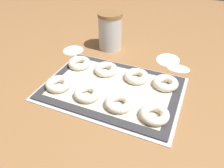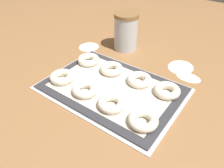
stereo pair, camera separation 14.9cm
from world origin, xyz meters
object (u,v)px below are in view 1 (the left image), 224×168
(flour_canister, at_px, (110,31))
(bagel_front_far_left, at_px, (58,84))
(bagel_back_far_right, at_px, (166,83))
(bagel_back_far_left, at_px, (79,63))
(bagel_front_far_right, at_px, (154,114))
(bagel_back_mid_left, at_px, (106,69))
(baking_tray, at_px, (112,89))
(bagel_front_mid_right, at_px, (119,103))
(bagel_front_mid_left, at_px, (87,93))
(bagel_back_mid_right, at_px, (136,76))

(flour_canister, bearing_deg, bagel_front_far_left, -96.49)
(bagel_front_far_left, distance_m, bagel_back_far_right, 0.41)
(bagel_back_far_left, bearing_deg, bagel_front_far_right, -25.00)
(bagel_front_far_right, xyz_separation_m, bagel_back_mid_left, (-0.25, 0.18, 0.00))
(baking_tray, xyz_separation_m, bagel_front_far_right, (0.19, -0.09, 0.02))
(bagel_front_mid_right, xyz_separation_m, flour_canister, (-0.21, 0.40, 0.06))
(baking_tray, relative_size, bagel_back_far_left, 5.41)
(baking_tray, distance_m, bagel_back_mid_left, 0.11)
(bagel_front_mid_right, xyz_separation_m, bagel_back_far_right, (0.12, 0.18, 0.00))
(baking_tray, distance_m, flour_canister, 0.35)
(bagel_front_far_left, xyz_separation_m, bagel_back_mid_left, (0.12, 0.16, 0.00))
(baking_tray, bearing_deg, bagel_back_far_right, 25.04)
(bagel_back_mid_left, distance_m, bagel_back_far_right, 0.25)
(bagel_front_mid_left, height_order, flour_canister, flour_canister)
(bagel_front_far_left, bearing_deg, bagel_back_far_left, 90.84)
(bagel_front_far_right, bearing_deg, bagel_back_mid_left, 144.89)
(bagel_front_far_left, height_order, bagel_front_far_right, same)
(baking_tray, distance_m, bagel_back_mid_right, 0.11)
(bagel_front_far_right, relative_size, bagel_back_far_right, 1.00)
(bagel_back_far_left, distance_m, bagel_back_mid_left, 0.13)
(bagel_front_far_left, xyz_separation_m, bagel_front_far_right, (0.38, -0.01, 0.00))
(bagel_front_far_right, relative_size, bagel_back_mid_left, 1.00)
(bagel_front_far_left, xyz_separation_m, bagel_back_far_left, (-0.00, 0.16, 0.00))
(bagel_back_far_right, bearing_deg, baking_tray, -154.96)
(bagel_front_mid_left, relative_size, bagel_back_far_right, 1.00)
(bagel_front_far_left, bearing_deg, bagel_back_mid_left, 52.95)
(baking_tray, xyz_separation_m, bagel_front_mid_left, (-0.06, -0.09, 0.02))
(bagel_back_far_left, bearing_deg, bagel_back_mid_left, 0.43)
(bagel_back_far_left, bearing_deg, baking_tray, -23.50)
(bagel_front_mid_right, height_order, bagel_back_mid_left, same)
(bagel_front_mid_right, bearing_deg, flour_canister, 117.27)
(bagel_front_far_right, relative_size, bagel_back_far_left, 1.00)
(bagel_front_far_right, distance_m, bagel_back_mid_right, 0.22)
(baking_tray, relative_size, flour_canister, 2.92)
(bagel_front_mid_right, relative_size, bagel_back_mid_left, 1.00)
(bagel_back_mid_right, relative_size, bagel_back_far_right, 1.00)
(bagel_front_far_right, height_order, bagel_back_far_right, same)
(baking_tray, height_order, bagel_back_mid_right, bagel_back_mid_right)
(bagel_back_far_left, bearing_deg, bagel_front_far_left, -89.16)
(baking_tray, relative_size, bagel_front_far_right, 5.41)
(bagel_front_mid_right, distance_m, bagel_back_far_left, 0.31)
(baking_tray, xyz_separation_m, bagel_front_mid_right, (0.06, -0.09, 0.02))
(bagel_back_far_left, bearing_deg, bagel_front_mid_left, -52.46)
(bagel_front_far_left, height_order, bagel_back_mid_right, same)
(baking_tray, bearing_deg, bagel_back_far_left, 156.50)
(bagel_front_far_left, height_order, bagel_back_far_left, same)
(baking_tray, relative_size, bagel_back_mid_right, 5.41)
(bagel_front_mid_left, bearing_deg, bagel_back_far_left, 127.54)
(bagel_back_far_right, bearing_deg, bagel_back_far_left, -179.38)
(bagel_back_mid_left, bearing_deg, flour_canister, 109.22)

